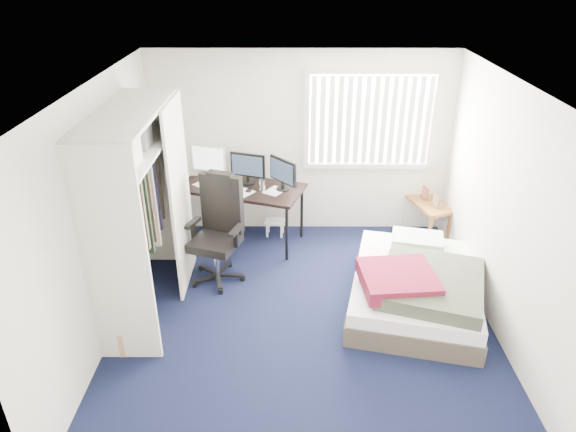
# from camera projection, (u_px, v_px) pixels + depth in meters

# --- Properties ---
(ground) EXTENTS (4.20, 4.20, 0.00)m
(ground) POSITION_uv_depth(u_px,v_px,m) (303.00, 318.00, 5.60)
(ground) COLOR black
(ground) RESTS_ON ground
(room_shell) EXTENTS (4.20, 4.20, 4.20)m
(room_shell) POSITION_uv_depth(u_px,v_px,m) (305.00, 192.00, 4.91)
(room_shell) COLOR silver
(room_shell) RESTS_ON ground
(window_assembly) EXTENTS (1.72, 0.09, 1.32)m
(window_assembly) POSITION_uv_depth(u_px,v_px,m) (370.00, 121.00, 6.68)
(window_assembly) COLOR white
(window_assembly) RESTS_ON ground
(closet) EXTENTS (0.64, 1.84, 2.22)m
(closet) POSITION_uv_depth(u_px,v_px,m) (140.00, 195.00, 5.22)
(closet) COLOR beige
(closet) RESTS_ON ground
(desk) EXTENTS (1.77, 1.23, 1.26)m
(desk) POSITION_uv_depth(u_px,v_px,m) (242.00, 184.00, 6.78)
(desk) COLOR black
(desk) RESTS_ON ground
(office_chair) EXTENTS (0.78, 0.78, 1.31)m
(office_chair) POSITION_uv_depth(u_px,v_px,m) (218.00, 240.00, 6.10)
(office_chair) COLOR black
(office_chair) RESTS_ON ground
(footstool) EXTENTS (0.29, 0.24, 0.22)m
(footstool) POSITION_uv_depth(u_px,v_px,m) (275.00, 224.00, 7.17)
(footstool) COLOR white
(footstool) RESTS_ON ground
(nightstand) EXTENTS (0.58, 0.82, 0.69)m
(nightstand) POSITION_uv_depth(u_px,v_px,m) (428.00, 206.00, 7.03)
(nightstand) COLOR brown
(nightstand) RESTS_ON ground
(bed) EXTENTS (1.72, 2.07, 0.61)m
(bed) POSITION_uv_depth(u_px,v_px,m) (416.00, 286.00, 5.67)
(bed) COLOR #433B30
(bed) RESTS_ON ground
(pine_box) EXTENTS (0.39, 0.31, 0.27)m
(pine_box) POSITION_uv_depth(u_px,v_px,m) (139.00, 336.00, 5.12)
(pine_box) COLOR tan
(pine_box) RESTS_ON ground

